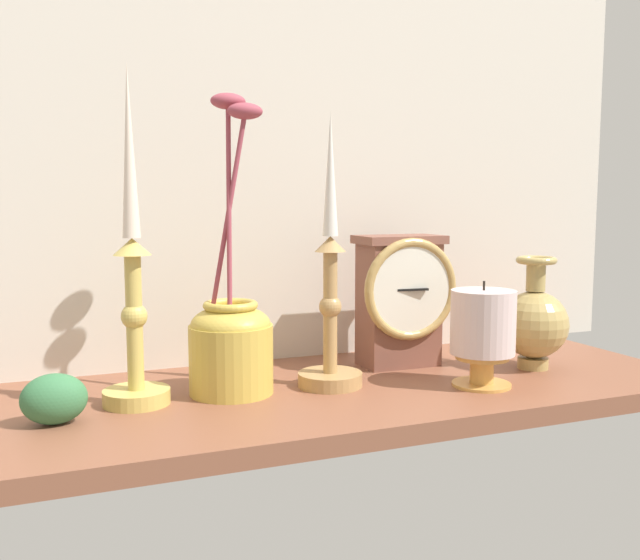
{
  "coord_description": "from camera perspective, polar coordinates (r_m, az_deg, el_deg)",
  "views": [
    {
      "loc": [
        -34.42,
        -81.92,
        24.07
      ],
      "look_at": [
        -1.42,
        0.0,
        14.0
      ],
      "focal_mm": 39.13,
      "sensor_mm": 36.0,
      "label": 1
    }
  ],
  "objects": [
    {
      "name": "ground_plane",
      "position": [
        0.92,
        0.83,
        -9.37
      ],
      "size": [
        100.0,
        36.0,
        2.4
      ],
      "primitive_type": "cube",
      "color": "brown"
    },
    {
      "name": "brass_vase_jar",
      "position": [
        0.88,
        -7.28,
        -4.68
      ],
      "size": [
        10.52,
        10.52,
        37.16
      ],
      "color": "gold",
      "rests_on": "ground_plane"
    },
    {
      "name": "candlestick_tall_left",
      "position": [
        0.84,
        -15.01,
        -1.17
      ],
      "size": [
        7.91,
        7.91,
        39.71
      ],
      "color": "tan",
      "rests_on": "ground_plane"
    },
    {
      "name": "candlestick_tall_center",
      "position": [
        0.9,
        0.93,
        -2.13
      ],
      "size": [
        8.43,
        8.43,
        35.3
      ],
      "color": "tan",
      "rests_on": "ground_plane"
    },
    {
      "name": "pillar_candle_front",
      "position": [
        0.93,
        13.17,
        -4.02
      ],
      "size": [
        8.37,
        8.37,
        13.8
      ],
      "color": "gold",
      "rests_on": "ground_plane"
    },
    {
      "name": "ivy_sprig",
      "position": [
        0.81,
        -20.92,
        -9.08
      ],
      "size": [
        7.01,
        4.91,
        5.56
      ],
      "color": "#377345",
      "rests_on": "ground_plane"
    },
    {
      "name": "brass_vase_bulbous",
      "position": [
        1.05,
        17.12,
        -3.3
      ],
      "size": [
        9.66,
        9.66,
        16.18
      ],
      "color": "tan",
      "rests_on": "ground_plane"
    },
    {
      "name": "back_wall",
      "position": [
        1.06,
        -3.07,
        11.04
      ],
      "size": [
        120.0,
        2.0,
        65.0
      ],
      "primitive_type": "cube",
      "color": "beige",
      "rests_on": "ground_plane"
    },
    {
      "name": "mantel_clock",
      "position": [
        1.02,
        6.64,
        -1.45
      ],
      "size": [
        14.56,
        8.4,
        19.08
      ],
      "color": "brown",
      "rests_on": "ground_plane"
    }
  ]
}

